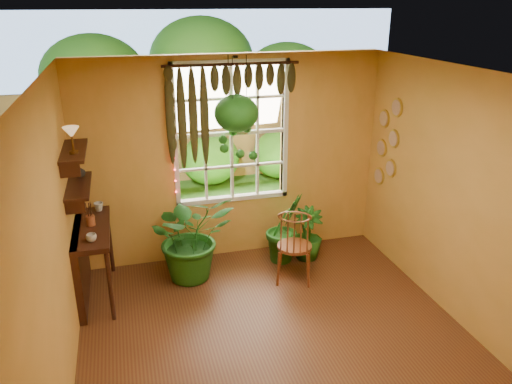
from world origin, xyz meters
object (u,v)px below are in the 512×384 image
at_px(potted_plant_mid, 285,227).
at_px(hanging_basket, 236,118).
at_px(windsor_chair, 294,256).
at_px(potted_plant_left, 191,236).
at_px(counter_ledge, 85,255).

distance_m(potted_plant_mid, hanging_basket, 1.59).
xyz_separation_m(windsor_chair, potted_plant_left, (-1.21, 0.42, 0.24)).
bearing_deg(hanging_basket, potted_plant_left, -154.58).
height_order(counter_ledge, potted_plant_mid, potted_plant_mid).
bearing_deg(potted_plant_left, hanging_basket, 25.42).
distance_m(potted_plant_left, hanging_basket, 1.56).
bearing_deg(counter_ledge, windsor_chair, -6.59).
height_order(counter_ledge, windsor_chair, windsor_chair).
relative_size(counter_ledge, windsor_chair, 1.04).
bearing_deg(hanging_basket, windsor_chair, -53.65).
height_order(counter_ledge, potted_plant_left, potted_plant_left).
relative_size(counter_ledge, potted_plant_left, 1.05).
bearing_deg(counter_ledge, hanging_basket, 13.12).
bearing_deg(windsor_chair, potted_plant_left, -176.37).
bearing_deg(hanging_basket, counter_ledge, -166.88).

